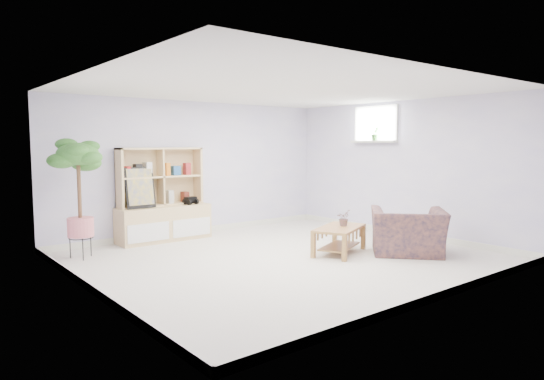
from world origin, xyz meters
TOP-DOWN VIEW (x-y plane):
  - floor at (0.00, 0.00)m, footprint 5.50×5.00m
  - ceiling at (0.00, 0.00)m, footprint 5.50×5.00m
  - walls at (0.00, 0.00)m, footprint 5.51×5.01m
  - baseboard at (0.00, 0.00)m, footprint 5.50×5.00m
  - window at (2.73, 0.60)m, footprint 0.10×0.98m
  - window_sill at (2.67, 0.60)m, footprint 0.14×1.00m
  - storage_unit at (-0.78, 2.24)m, footprint 1.58×0.53m
  - poster at (-1.22, 2.19)m, footprint 0.48×0.12m
  - toy_truck at (-0.32, 2.14)m, footprint 0.31×0.24m
  - coffee_table at (0.82, -0.31)m, footprint 1.11×0.89m
  - table_plant at (0.95, -0.27)m, footprint 0.28×0.27m
  - floor_tree at (-2.30, 1.79)m, footprint 0.81×0.81m
  - armchair at (1.57, -0.99)m, footprint 1.37×1.38m
  - sill_plant at (2.67, 0.57)m, footprint 0.16×0.15m

SIDE VIEW (x-z plane):
  - floor at x=0.00m, z-range -0.01..0.01m
  - baseboard at x=0.00m, z-range 0.00..0.10m
  - coffee_table at x=0.82m, z-range 0.00..0.40m
  - armchair at x=1.57m, z-range 0.00..0.77m
  - table_plant at x=0.95m, z-range 0.40..0.64m
  - toy_truck at x=-0.32m, z-range 0.59..0.74m
  - storage_unit at x=-0.78m, z-range 0.00..1.58m
  - floor_tree at x=-2.30m, z-range 0.00..1.72m
  - poster at x=-1.22m, z-range 0.59..1.26m
  - walls at x=0.00m, z-range 0.00..2.40m
  - window_sill at x=2.67m, z-range 1.66..1.70m
  - sill_plant at x=2.67m, z-range 1.70..1.95m
  - window at x=2.73m, z-range 1.66..2.34m
  - ceiling at x=0.00m, z-range 2.40..2.40m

